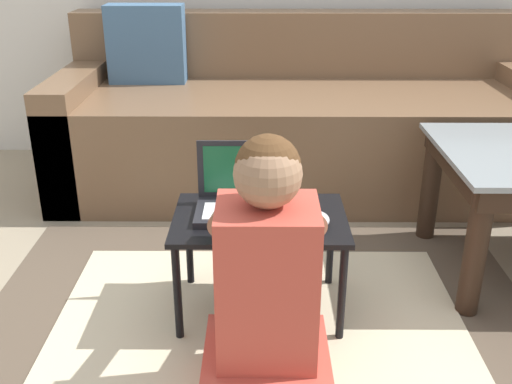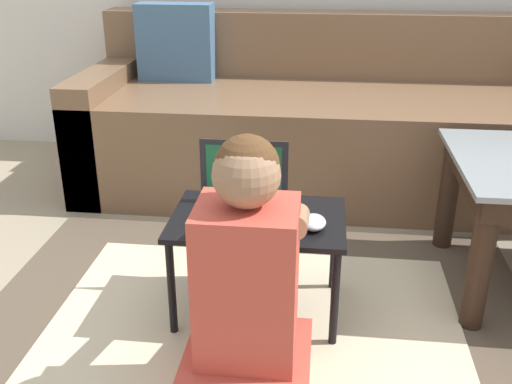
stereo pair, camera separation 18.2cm
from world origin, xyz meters
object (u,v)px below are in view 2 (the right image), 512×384
Objects in this scene: laptop_desk at (258,229)px; computer_mouse at (313,222)px; couch at (324,126)px; person_seated at (248,295)px; laptop at (241,201)px.

laptop_desk is 5.35× the size of computer_mouse.
couch is 1.50m from person_seated.
couch is 1.11m from laptop.
computer_mouse reaches higher than laptop_desk.
person_seated is at bearing -114.39° from computer_mouse.
laptop is (-0.24, -1.08, 0.08)m from couch.
laptop_desk is 0.73× the size of person_seated.
laptop_desk is 0.18m from computer_mouse.
couch is 3.13× the size of person_seated.
couch is 8.11× the size of laptop.
computer_mouse is (0.17, -0.05, 0.06)m from laptop_desk.
laptop_desk is 1.90× the size of laptop.
laptop is at bearing 148.47° from laptop_desk.
computer_mouse is (0.22, -0.09, -0.02)m from laptop.
laptop reaches higher than computer_mouse.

